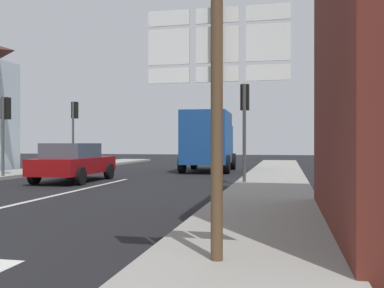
{
  "coord_description": "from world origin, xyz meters",
  "views": [
    {
      "loc": [
        6.34,
        -4.81,
        1.48
      ],
      "look_at": [
        3.1,
        10.31,
        1.44
      ],
      "focal_mm": 40.99,
      "sensor_mm": 36.0,
      "label": 1
    }
  ],
  "objects_px": {
    "sedan_far": "(73,162)",
    "delivery_truck": "(209,140)",
    "route_sign_post": "(217,98)",
    "traffic_light_far_left": "(74,120)",
    "traffic_light_near_left": "(5,119)",
    "traffic_light_near_right": "(245,111)"
  },
  "relations": [
    {
      "from": "delivery_truck",
      "to": "route_sign_post",
      "type": "bearing_deg",
      "value": -79.77
    },
    {
      "from": "sedan_far",
      "to": "delivery_truck",
      "type": "bearing_deg",
      "value": 59.72
    },
    {
      "from": "delivery_truck",
      "to": "traffic_light_near_left",
      "type": "xyz_separation_m",
      "value": [
        -7.38,
        -6.35,
        0.83
      ]
    },
    {
      "from": "delivery_truck",
      "to": "traffic_light_near_right",
      "type": "height_order",
      "value": "traffic_light_near_right"
    },
    {
      "from": "traffic_light_near_right",
      "to": "delivery_truck",
      "type": "bearing_deg",
      "value": 109.67
    },
    {
      "from": "route_sign_post",
      "to": "traffic_light_near_right",
      "type": "bearing_deg",
      "value": 93.46
    },
    {
      "from": "traffic_light_near_right",
      "to": "traffic_light_near_left",
      "type": "height_order",
      "value": "traffic_light_near_right"
    },
    {
      "from": "route_sign_post",
      "to": "traffic_light_near_left",
      "type": "relative_size",
      "value": 0.95
    },
    {
      "from": "sedan_far",
      "to": "delivery_truck",
      "type": "distance_m",
      "value": 8.06
    },
    {
      "from": "traffic_light_near_right",
      "to": "traffic_light_near_left",
      "type": "bearing_deg",
      "value": 176.18
    },
    {
      "from": "traffic_light_near_right",
      "to": "traffic_light_near_left",
      "type": "relative_size",
      "value": 1.05
    },
    {
      "from": "route_sign_post",
      "to": "traffic_light_near_right",
      "type": "height_order",
      "value": "traffic_light_near_right"
    },
    {
      "from": "route_sign_post",
      "to": "traffic_light_near_left",
      "type": "distance_m",
      "value": 15.22
    },
    {
      "from": "sedan_far",
      "to": "traffic_light_near_right",
      "type": "distance_m",
      "value": 6.8
    },
    {
      "from": "sedan_far",
      "to": "traffic_light_far_left",
      "type": "height_order",
      "value": "traffic_light_far_left"
    },
    {
      "from": "traffic_light_near_right",
      "to": "traffic_light_far_left",
      "type": "xyz_separation_m",
      "value": [
        -9.88,
        6.68,
        0.14
      ]
    },
    {
      "from": "sedan_far",
      "to": "route_sign_post",
      "type": "distance_m",
      "value": 12.72
    },
    {
      "from": "delivery_truck",
      "to": "traffic_light_near_left",
      "type": "height_order",
      "value": "traffic_light_near_left"
    },
    {
      "from": "delivery_truck",
      "to": "traffic_light_far_left",
      "type": "xyz_separation_m",
      "value": [
        -7.38,
        -0.33,
        1.11
      ]
    },
    {
      "from": "delivery_truck",
      "to": "traffic_light_near_left",
      "type": "relative_size",
      "value": 1.51
    },
    {
      "from": "traffic_light_far_left",
      "to": "route_sign_post",
      "type": "bearing_deg",
      "value": -58.31
    },
    {
      "from": "route_sign_post",
      "to": "traffic_light_far_left",
      "type": "relative_size",
      "value": 0.86
    }
  ]
}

